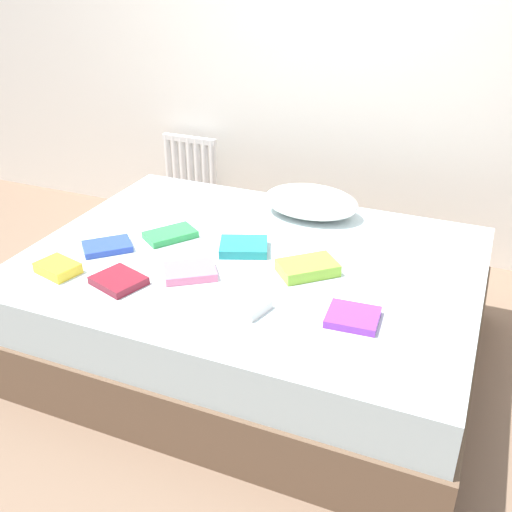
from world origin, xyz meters
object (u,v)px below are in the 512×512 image
(textbook_white, at_px, (243,303))
(textbook_blue, at_px, (107,246))
(pillow, at_px, (311,202))
(textbook_maroon, at_px, (119,281))
(textbook_purple, at_px, (353,317))
(textbook_teal, at_px, (244,247))
(textbook_lime, at_px, (308,268))
(textbook_pink, at_px, (190,272))
(bed, at_px, (252,305))
(radiator, at_px, (191,170))
(textbook_yellow, at_px, (58,268))
(textbook_green, at_px, (170,235))

(textbook_white, bearing_deg, textbook_blue, -179.73)
(pillow, xyz_separation_m, textbook_maroon, (-0.51, -0.96, -0.06))
(textbook_maroon, bearing_deg, textbook_blue, 151.71)
(textbook_purple, height_order, textbook_blue, same)
(textbook_maroon, bearing_deg, pillow, 80.48)
(textbook_blue, relative_size, textbook_teal, 0.99)
(textbook_maroon, distance_m, textbook_blue, 0.33)
(textbook_lime, distance_m, textbook_blue, 0.92)
(textbook_pink, relative_size, textbook_teal, 1.00)
(bed, bearing_deg, textbook_maroon, -133.83)
(textbook_pink, height_order, textbook_white, same)
(textbook_white, bearing_deg, bed, 123.64)
(textbook_white, xyz_separation_m, textbook_teal, (-0.19, 0.43, 0.00))
(radiator, bearing_deg, pillow, -32.36)
(radiator, bearing_deg, bed, -51.38)
(textbook_pink, relative_size, textbook_maroon, 1.09)
(textbook_maroon, bearing_deg, textbook_lime, 47.92)
(textbook_purple, bearing_deg, textbook_teal, 145.39)
(pillow, height_order, textbook_teal, pillow)
(radiator, height_order, textbook_yellow, radiator)
(textbook_pink, bearing_deg, textbook_white, -59.15)
(bed, xyz_separation_m, textbook_green, (-0.43, 0.03, 0.27))
(textbook_purple, relative_size, textbook_white, 1.01)
(radiator, distance_m, textbook_pink, 1.66)
(bed, bearing_deg, textbook_lime, -8.60)
(textbook_yellow, xyz_separation_m, textbook_teal, (0.64, 0.49, -0.00))
(textbook_white, bearing_deg, textbook_lime, 82.63)
(textbook_pink, xyz_separation_m, textbook_purple, (0.72, -0.06, -0.00))
(textbook_white, height_order, textbook_maroon, textbook_white)
(bed, bearing_deg, textbook_white, -71.49)
(bed, xyz_separation_m, textbook_blue, (-0.63, -0.19, 0.27))
(pillow, height_order, textbook_pink, pillow)
(textbook_purple, height_order, textbook_maroon, textbook_maroon)
(textbook_lime, bearing_deg, textbook_teal, 124.22)
(bed, distance_m, textbook_blue, 0.71)
(pillow, distance_m, textbook_maroon, 1.08)
(textbook_yellow, distance_m, textbook_maroon, 0.29)
(bed, relative_size, textbook_green, 8.63)
(pillow, height_order, textbook_lime, pillow)
(bed, bearing_deg, textbook_purple, -30.22)
(textbook_lime, bearing_deg, bed, 129.37)
(textbook_green, distance_m, textbook_maroon, 0.46)
(textbook_lime, xyz_separation_m, textbook_maroon, (-0.68, -0.38, -0.01))
(textbook_lime, bearing_deg, pillow, 64.96)
(bed, xyz_separation_m, textbook_white, (0.13, -0.39, 0.27))
(textbook_maroon, bearing_deg, textbook_pink, 55.11)
(textbook_pink, height_order, textbook_purple, textbook_pink)
(textbook_yellow, height_order, textbook_blue, textbook_yellow)
(textbook_green, bearing_deg, textbook_pink, -102.60)
(textbook_blue, bearing_deg, bed, -27.33)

